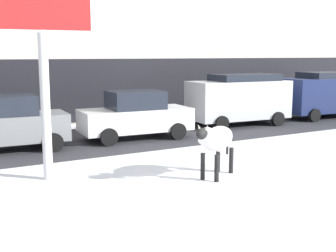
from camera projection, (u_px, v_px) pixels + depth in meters
The scene contains 8 objects.
ground_plane at pixel (224, 194), 10.29m from camera, with size 120.00×120.00×0.00m, color white.
road_strip at pixel (103, 139), 16.89m from camera, with size 60.00×5.60×0.01m, color #333338.
cow_holstein at pixel (216, 140), 11.58m from camera, with size 1.84×1.32×1.54m.
billboard at pixel (41, 9), 10.81m from camera, with size 2.53×0.45×5.56m.
car_grey_hatchback at pixel (12, 123), 14.79m from camera, with size 3.61×2.12×1.86m.
car_white_sedan at pixel (136, 115), 16.87m from camera, with size 4.31×2.21×1.84m.
car_silver_van at pixel (239, 98), 20.06m from camera, with size 4.72×2.37×2.32m.
car_navy_van at pixel (324, 93), 22.49m from camera, with size 4.72×2.37×2.32m.
Camera 1 is at (-6.03, -7.96, 3.21)m, focal length 47.29 mm.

